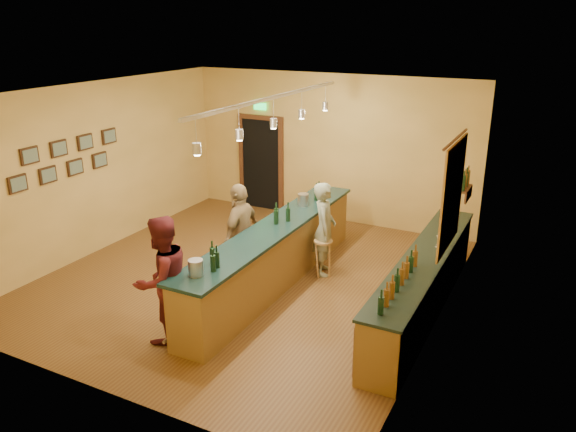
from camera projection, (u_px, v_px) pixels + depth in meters
The scene contains 17 objects.
floor at pixel (249, 278), 9.77m from camera, with size 7.00×7.00×0.00m, color brown.
ceiling at pixel (244, 91), 8.70m from camera, with size 6.50×7.00×0.02m, color silver.
wall_back at pixel (330, 148), 12.17m from camera, with size 6.50×0.02×3.20m, color #B99745.
wall_front at pixel (86, 271), 6.29m from camera, with size 6.50×0.02×3.20m, color #B99745.
wall_left at pixel (99, 168), 10.62m from camera, with size 0.02×7.00×3.20m, color #B99745.
wall_right at pixel (446, 221), 7.84m from camera, with size 0.02×7.00×3.20m, color #B99745.
doorway at pixel (261, 161), 13.04m from camera, with size 1.15×0.09×2.48m.
tapestry at pixel (452, 196), 8.10m from camera, with size 0.03×1.40×1.60m, color maroon.
bottle_shelf at pixel (466, 182), 9.45m from camera, with size 0.17×0.55×0.54m.
picture_grid at pixel (67, 158), 9.86m from camera, with size 0.06×2.20×0.70m, color #382111, non-canonical shape.
back_counter at pixel (423, 283), 8.48m from camera, with size 0.60×4.55×1.27m.
tasting_bar at pixel (274, 251), 9.34m from camera, with size 0.73×5.10×1.38m.
pendant_track at pixel (273, 108), 8.55m from camera, with size 0.11×4.60×0.50m.
bartender at pixel (324, 229), 9.71m from camera, with size 0.61×0.40×1.66m, color gray.
customer_a at pixel (162, 280), 7.63m from camera, with size 0.89×0.69×1.82m, color #59191E.
customer_b at pixel (241, 234), 9.36m from camera, with size 1.02×0.43×1.75m, color #997A51.
bar_stool at pixel (323, 248), 9.68m from camera, with size 0.32×0.32×0.67m.
Camera 1 is at (4.62, -7.57, 4.28)m, focal length 35.00 mm.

